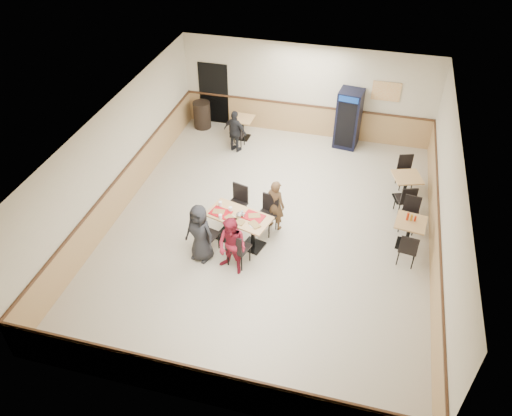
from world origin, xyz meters
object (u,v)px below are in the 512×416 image
(lone_diner, at_px, (235,132))
(diner_man_opposite, at_px, (275,205))
(pepsi_cooler, at_px, (348,119))
(back_table, at_px, (243,125))
(diner_woman_left, at_px, (200,233))
(side_table_far, at_px, (406,184))
(side_table_near, at_px, (409,230))
(trash_bin, at_px, (202,115))
(main_table, at_px, (239,224))
(diner_woman_right, at_px, (232,246))

(lone_diner, bearing_deg, diner_man_opposite, 139.39)
(pepsi_cooler, bearing_deg, back_table, -166.02)
(lone_diner, bearing_deg, diner_woman_left, 114.48)
(side_table_far, bearing_deg, lone_diner, 166.31)
(side_table_near, xyz_separation_m, trash_bin, (-6.80, 4.31, -0.05))
(lone_diner, bearing_deg, side_table_far, -175.89)
(diner_man_opposite, xyz_separation_m, side_table_near, (3.28, 0.12, -0.21))
(side_table_near, bearing_deg, side_table_far, 93.79)
(side_table_far, relative_size, trash_bin, 1.01)
(diner_man_opposite, height_order, pepsi_cooler, pepsi_cooler)
(main_table, height_order, lone_diner, lone_diner)
(back_table, xyz_separation_m, trash_bin, (-1.51, 0.35, -0.03))
(diner_woman_right, xyz_separation_m, lone_diner, (-1.41, 5.03, -0.07))
(lone_diner, bearing_deg, diner_woman_right, 123.43)
(main_table, bearing_deg, side_table_near, 27.78)
(diner_woman_left, distance_m, back_table, 5.65)
(diner_woman_right, bearing_deg, lone_diner, 125.10)
(main_table, relative_size, diner_woman_left, 1.10)
(lone_diner, distance_m, side_table_far, 5.32)
(side_table_near, distance_m, pepsi_cooler, 4.81)
(diner_woman_left, relative_size, side_table_far, 1.69)
(side_table_near, bearing_deg, diner_woman_right, -154.09)
(lone_diner, relative_size, back_table, 1.90)
(lone_diner, distance_m, pepsi_cooler, 3.52)
(side_table_far, bearing_deg, diner_man_opposite, -147.59)
(diner_man_opposite, height_order, back_table, diner_man_opposite)
(main_table, xyz_separation_m, side_table_far, (3.88, 2.77, -0.04))
(diner_woman_left, bearing_deg, side_table_far, 52.83)
(diner_woman_right, distance_m, back_table, 6.02)
(side_table_near, bearing_deg, diner_woman_left, -160.72)
(main_table, distance_m, side_table_near, 4.10)
(diner_woman_left, height_order, side_table_far, diner_woman_left)
(diner_woman_left, relative_size, back_table, 2.12)
(main_table, distance_m, trash_bin, 5.90)
(diner_man_opposite, xyz_separation_m, pepsi_cooler, (1.29, 4.47, 0.22))
(side_table_far, height_order, pepsi_cooler, pepsi_cooler)
(diner_woman_left, xyz_separation_m, trash_bin, (-2.07, 5.97, -0.31))
(diner_woman_left, height_order, lone_diner, diner_woman_left)
(back_table, bearing_deg, diner_woman_left, -84.29)
(diner_man_opposite, bearing_deg, side_table_near, -156.51)
(diner_man_opposite, distance_m, back_table, 4.55)
(main_table, bearing_deg, pepsi_cooler, 84.28)
(diner_woman_left, xyz_separation_m, side_table_far, (4.60, 3.54, -0.25))
(back_table, distance_m, pepsi_cooler, 3.35)
(lone_diner, distance_m, side_table_near, 6.16)
(diner_woman_right, relative_size, back_table, 2.09)
(diner_woman_left, xyz_separation_m, back_table, (-0.56, 5.62, -0.29))
(diner_woman_right, bearing_deg, main_table, 116.53)
(side_table_far, bearing_deg, diner_woman_left, -142.42)
(diner_woman_right, bearing_deg, side_table_near, 45.38)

